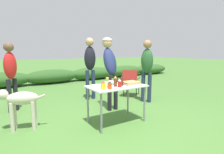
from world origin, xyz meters
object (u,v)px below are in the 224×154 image
beer_bottle (115,81)px  camp_chair_green_behind_table (131,81)px  paper_cup_stack (107,85)px  mustard_bottle (103,86)px  bbq_sauce_bottle (122,81)px  folding_table (117,89)px  standing_person_in_navy_coat (90,62)px  plate_stack (97,86)px  relish_jar (107,83)px  ketchup_bottle (120,83)px  standing_person_in_dark_puffer (10,70)px  mixing_bowl (111,82)px  hot_sauce_bottle (110,85)px  standing_person_with_beanie (110,63)px  food_tray (131,83)px  dog (20,101)px  standing_person_in_gray_fleece (147,65)px

beer_bottle → camp_chair_green_behind_table: beer_bottle is taller
paper_cup_stack → mustard_bottle: size_ratio=0.87×
paper_cup_stack → bbq_sauce_bottle: bbq_sauce_bottle is taller
folding_table → standing_person_in_navy_coat: 1.90m
bbq_sauce_bottle → standing_person_in_navy_coat: size_ratio=0.11×
plate_stack → relish_jar: relish_jar is taller
plate_stack → ketchup_bottle: 0.45m
folding_table → standing_person_in_dark_puffer: standing_person_in_dark_puffer is taller
mixing_bowl → hot_sauce_bottle: size_ratio=1.33×
mixing_bowl → standing_person_with_beanie: size_ratio=0.11×
mixing_bowl → paper_cup_stack: 0.41m
folding_table → hot_sauce_bottle: size_ratio=7.72×
food_tray → hot_sauce_bottle: size_ratio=2.44×
camp_chair_green_behind_table → dog: bearing=-113.7°
standing_person_with_beanie → standing_person_in_dark_puffer: standing_person_with_beanie is taller
beer_bottle → standing_person_with_beanie: bearing=64.6°
ketchup_bottle → hot_sauce_bottle: 0.25m
food_tray → beer_bottle: (-0.38, -0.02, 0.07)m
dog → standing_person_with_beanie: bearing=-66.0°
mustard_bottle → camp_chair_green_behind_table: mustard_bottle is taller
folding_table → standing_person_in_navy_coat: size_ratio=0.62×
food_tray → relish_jar: 0.56m
food_tray → standing_person_in_gray_fleece: bearing=33.7°
relish_jar → hot_sauce_bottle: size_ratio=1.30×
paper_cup_stack → camp_chair_green_behind_table: 2.42m
plate_stack → hot_sauce_bottle: (0.08, -0.35, 0.06)m
folding_table → camp_chair_green_behind_table: 2.11m
standing_person_in_navy_coat → camp_chair_green_behind_table: standing_person_in_navy_coat is taller
folding_table → standing_person_in_navy_coat: bearing=80.5°
bbq_sauce_bottle → ketchup_bottle: bearing=-139.7°
ketchup_bottle → bbq_sauce_bottle: size_ratio=0.78×
mixing_bowl → ketchup_bottle: (-0.01, -0.33, 0.03)m
bbq_sauce_bottle → dog: bearing=157.9°
folding_table → ketchup_bottle: ketchup_bottle is taller
folding_table → food_tray: size_ratio=3.16×
relish_jar → standing_person_in_dark_puffer: bearing=127.5°
mixing_bowl → mustard_bottle: size_ratio=1.34×
plate_stack → camp_chair_green_behind_table: (1.87, 1.31, -0.28)m
food_tray → standing_person_in_gray_fleece: 1.44m
camp_chair_green_behind_table → standing_person_in_navy_coat: bearing=-145.4°
paper_cup_stack → standing_person_in_navy_coat: (0.60, 1.95, 0.30)m
mixing_bowl → standing_person_in_gray_fleece: 1.63m
relish_jar → standing_person_with_beanie: (0.58, 0.86, 0.30)m
food_tray → folding_table: bearing=171.2°
food_tray → standing_person_in_navy_coat: (-0.01, 1.87, 0.33)m
hot_sauce_bottle → beer_bottle: bearing=34.1°
standing_person_with_beanie → camp_chair_green_behind_table: (1.17, 0.66, -0.66)m
camp_chair_green_behind_table → beer_bottle: bearing=-84.5°
mustard_bottle → relish_jar: bearing=34.2°
ketchup_bottle → mustard_bottle: size_ratio=1.04×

